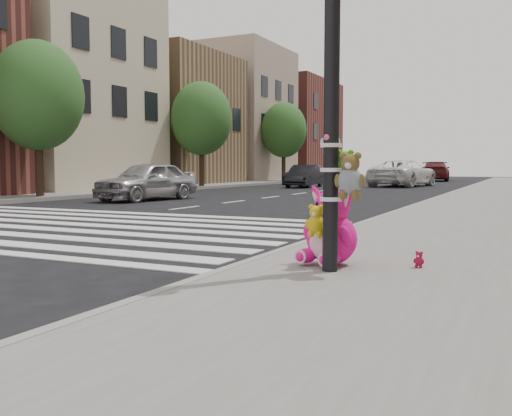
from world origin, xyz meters
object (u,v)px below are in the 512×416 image
Objects in this scene: car_silver_far at (147,181)px; red_teddy at (419,259)px; pink_bunny at (330,232)px; signal_pole at (335,113)px; car_white_near at (403,173)px; car_dark_far at (304,176)px.

red_teddy is at bearing -35.71° from car_silver_far.
signal_pole is at bearing -49.04° from pink_bunny.
car_white_near is (-4.83, 27.57, -1.01)m from signal_pole.
car_silver_far is at bearing 133.96° from signal_pole.
car_dark_far is (-9.48, 23.90, -1.15)m from signal_pole.
car_silver_far is (-11.06, 10.08, 0.45)m from red_teddy.
car_silver_far is at bearing 148.16° from red_teddy.
pink_bunny is (-0.16, 0.36, -1.27)m from signal_pole.
car_white_near reaches higher than red_teddy.
red_teddy is (0.92, 0.23, -0.27)m from pink_bunny.
car_dark_far is at bearing 129.27° from pink_bunny.
signal_pole is 1.06× the size of car_dark_far.
car_silver_far reaches higher than red_teddy.
signal_pole is 1.33m from pink_bunny.
car_dark_far is at bearing 111.64° from signal_pole.
red_teddy is 0.05× the size of car_dark_far.
red_teddy is 25.47m from car_dark_far.
signal_pole is at bearing -71.96° from car_dark_far.
car_white_near is (-5.60, 26.98, 0.53)m from red_teddy.
red_teddy is 14.97m from car_silver_far.
car_silver_far is 13.25m from car_dark_far.
signal_pole is 25.74m from car_dark_far.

